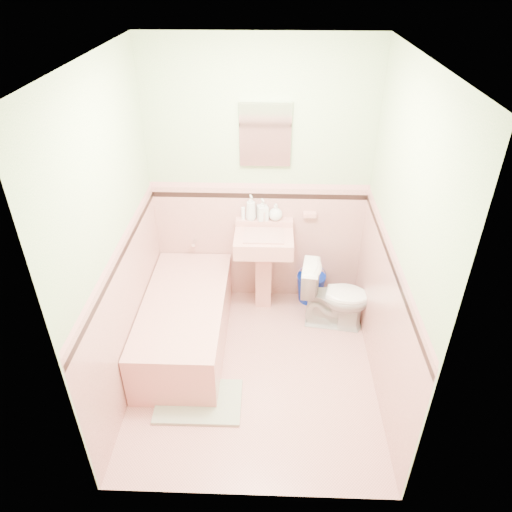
{
  "coord_description": "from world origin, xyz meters",
  "views": [
    {
      "loc": [
        0.11,
        -2.86,
        3.01
      ],
      "look_at": [
        0.0,
        0.25,
        1.0
      ],
      "focal_mm": 33.26,
      "sensor_mm": 36.0,
      "label": 1
    }
  ],
  "objects_px": {
    "sink": "(263,272)",
    "shoe": "(192,393)",
    "bucket": "(311,288)",
    "toilet": "(335,296)",
    "medicine_cabinet": "(265,134)",
    "soap_bottle_mid": "(263,210)",
    "bathtub": "(186,323)",
    "soap_bottle_left": "(251,207)",
    "soap_bottle_right": "(276,212)"
  },
  "relations": [
    {
      "from": "sink",
      "to": "shoe",
      "type": "relative_size",
      "value": 5.07
    },
    {
      "from": "shoe",
      "to": "bucket",
      "type": "bearing_deg",
      "value": 70.28
    },
    {
      "from": "toilet",
      "to": "sink",
      "type": "bearing_deg",
      "value": 80.33
    },
    {
      "from": "medicine_cabinet",
      "to": "soap_bottle_mid",
      "type": "relative_size",
      "value": 2.66
    },
    {
      "from": "bathtub",
      "to": "soap_bottle_left",
      "type": "relative_size",
      "value": 6.12
    },
    {
      "from": "bathtub",
      "to": "sink",
      "type": "relative_size",
      "value": 1.78
    },
    {
      "from": "bucket",
      "to": "sink",
      "type": "bearing_deg",
      "value": -163.18
    },
    {
      "from": "sink",
      "to": "bucket",
      "type": "xyz_separation_m",
      "value": [
        0.48,
        0.14,
        -0.28
      ]
    },
    {
      "from": "bathtub",
      "to": "soap_bottle_mid",
      "type": "distance_m",
      "value": 1.24
    },
    {
      "from": "sink",
      "to": "soap_bottle_mid",
      "type": "bearing_deg",
      "value": 95.64
    },
    {
      "from": "sink",
      "to": "soap_bottle_mid",
      "type": "relative_size",
      "value": 4.07
    },
    {
      "from": "soap_bottle_right",
      "to": "toilet",
      "type": "height_order",
      "value": "soap_bottle_right"
    },
    {
      "from": "soap_bottle_left",
      "to": "soap_bottle_mid",
      "type": "distance_m",
      "value": 0.11
    },
    {
      "from": "soap_bottle_left",
      "to": "soap_bottle_right",
      "type": "relative_size",
      "value": 1.52
    },
    {
      "from": "soap_bottle_mid",
      "to": "sink",
      "type": "bearing_deg",
      "value": -84.36
    },
    {
      "from": "medicine_cabinet",
      "to": "toilet",
      "type": "relative_size",
      "value": 0.85
    },
    {
      "from": "toilet",
      "to": "soap_bottle_mid",
      "type": "bearing_deg",
      "value": 68.29
    },
    {
      "from": "toilet",
      "to": "bucket",
      "type": "relative_size",
      "value": 2.25
    },
    {
      "from": "sink",
      "to": "soap_bottle_right",
      "type": "height_order",
      "value": "soap_bottle_right"
    },
    {
      "from": "soap_bottle_mid",
      "to": "bucket",
      "type": "height_order",
      "value": "soap_bottle_mid"
    },
    {
      "from": "medicine_cabinet",
      "to": "soap_bottle_right",
      "type": "distance_m",
      "value": 0.73
    },
    {
      "from": "soap_bottle_mid",
      "to": "bucket",
      "type": "relative_size",
      "value": 0.72
    },
    {
      "from": "toilet",
      "to": "bucket",
      "type": "distance_m",
      "value": 0.45
    },
    {
      "from": "toilet",
      "to": "bucket",
      "type": "xyz_separation_m",
      "value": [
        -0.2,
        0.36,
        -0.18
      ]
    },
    {
      "from": "soap_bottle_left",
      "to": "soap_bottle_mid",
      "type": "bearing_deg",
      "value": 0.0
    },
    {
      "from": "sink",
      "to": "bucket",
      "type": "height_order",
      "value": "sink"
    },
    {
      "from": "medicine_cabinet",
      "to": "shoe",
      "type": "bearing_deg",
      "value": -111.25
    },
    {
      "from": "soap_bottle_right",
      "to": "shoe",
      "type": "xyz_separation_m",
      "value": [
        -0.64,
        -1.36,
        -0.92
      ]
    },
    {
      "from": "soap_bottle_right",
      "to": "soap_bottle_left",
      "type": "bearing_deg",
      "value": 180.0
    },
    {
      "from": "sink",
      "to": "bucket",
      "type": "relative_size",
      "value": 2.93
    },
    {
      "from": "bathtub",
      "to": "toilet",
      "type": "relative_size",
      "value": 2.32
    },
    {
      "from": "soap_bottle_right",
      "to": "bucket",
      "type": "distance_m",
      "value": 0.92
    },
    {
      "from": "soap_bottle_left",
      "to": "soap_bottle_right",
      "type": "height_order",
      "value": "soap_bottle_left"
    },
    {
      "from": "bathtub",
      "to": "soap_bottle_right",
      "type": "bearing_deg",
      "value": 42.17
    },
    {
      "from": "toilet",
      "to": "shoe",
      "type": "height_order",
      "value": "toilet"
    },
    {
      "from": "bathtub",
      "to": "shoe",
      "type": "bearing_deg",
      "value": -77.78
    },
    {
      "from": "bathtub",
      "to": "bucket",
      "type": "height_order",
      "value": "bathtub"
    },
    {
      "from": "soap_bottle_mid",
      "to": "bathtub",
      "type": "bearing_deg",
      "value": -133.01
    },
    {
      "from": "soap_bottle_left",
      "to": "medicine_cabinet",
      "type": "bearing_deg",
      "value": 13.46
    },
    {
      "from": "soap_bottle_left",
      "to": "bucket",
      "type": "xyz_separation_m",
      "value": [
        0.6,
        -0.04,
        -0.88
      ]
    },
    {
      "from": "soap_bottle_mid",
      "to": "soap_bottle_right",
      "type": "bearing_deg",
      "value": 0.0
    },
    {
      "from": "sink",
      "to": "soap_bottle_right",
      "type": "xyz_separation_m",
      "value": [
        0.1,
        0.18,
        0.56
      ]
    },
    {
      "from": "soap_bottle_right",
      "to": "bucket",
      "type": "relative_size",
      "value": 0.56
    },
    {
      "from": "soap_bottle_mid",
      "to": "shoe",
      "type": "height_order",
      "value": "soap_bottle_mid"
    },
    {
      "from": "toilet",
      "to": "bathtub",
      "type": "bearing_deg",
      "value": 111.18
    },
    {
      "from": "medicine_cabinet",
      "to": "bucket",
      "type": "bearing_deg",
      "value": -7.91
    },
    {
      "from": "bathtub",
      "to": "medicine_cabinet",
      "type": "height_order",
      "value": "medicine_cabinet"
    },
    {
      "from": "bathtub",
      "to": "soap_bottle_mid",
      "type": "height_order",
      "value": "soap_bottle_mid"
    },
    {
      "from": "bathtub",
      "to": "toilet",
      "type": "height_order",
      "value": "toilet"
    },
    {
      "from": "soap_bottle_right",
      "to": "bathtub",
      "type": "bearing_deg",
      "value": -137.83
    }
  ]
}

